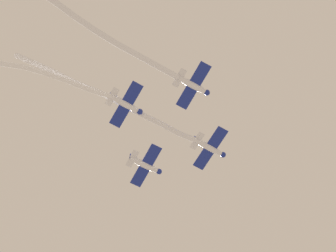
{
  "coord_description": "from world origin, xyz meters",
  "views": [
    {
      "loc": [
        -29.57,
        2.28,
        6.57
      ],
      "look_at": [
        -1.97,
        4.92,
        76.01
      ],
      "focal_mm": 54.24,
      "sensor_mm": 36.0,
      "label": 1
    }
  ],
  "objects_px": {
    "airplane_lead": "(210,148)",
    "airplane_slot": "(126,104)",
    "airplane_left_wing": "(146,165)",
    "airplane_right_wing": "(193,85)"
  },
  "relations": [
    {
      "from": "airplane_lead",
      "to": "airplane_slot",
      "type": "distance_m",
      "value": 14.28
    },
    {
      "from": "airplane_lead",
      "to": "airplane_left_wing",
      "type": "relative_size",
      "value": 0.99
    },
    {
      "from": "airplane_left_wing",
      "to": "airplane_slot",
      "type": "relative_size",
      "value": 1.01
    },
    {
      "from": "airplane_left_wing",
      "to": "airplane_right_wing",
      "type": "height_order",
      "value": "airplane_right_wing"
    },
    {
      "from": "airplane_lead",
      "to": "airplane_left_wing",
      "type": "xyz_separation_m",
      "value": [
        1.77,
        9.93,
        -0.4
      ]
    },
    {
      "from": "airplane_lead",
      "to": "airplane_slot",
      "type": "relative_size",
      "value": 1.0
    },
    {
      "from": "airplane_right_wing",
      "to": "airplane_slot",
      "type": "bearing_deg",
      "value": 135.73
    },
    {
      "from": "airplane_left_wing",
      "to": "airplane_slot",
      "type": "distance_m",
      "value": 10.09
    },
    {
      "from": "airplane_lead",
      "to": "airplane_right_wing",
      "type": "height_order",
      "value": "airplane_right_wing"
    },
    {
      "from": "airplane_right_wing",
      "to": "airplane_slot",
      "type": "height_order",
      "value": "airplane_right_wing"
    }
  ]
}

